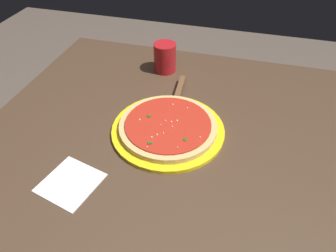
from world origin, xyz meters
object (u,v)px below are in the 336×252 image
Objects in this scene: pizza_server at (178,95)px; napkin_folded_right at (71,183)px; serving_plate at (168,130)px; cup_tall_drink at (165,58)px; pizza at (168,126)px.

pizza_server is 1.74× the size of napkin_folded_right.
cup_tall_drink is at bearing -72.64° from serving_plate.
cup_tall_drink is (0.10, -0.32, 0.05)m from serving_plate.
napkin_folded_right is (0.18, 0.24, -0.00)m from serving_plate.
serving_plate is 1.16× the size of pizza.
napkin_folded_right is at bearing 67.38° from pizza_server.
cup_tall_drink is 0.82× the size of napkin_folded_right.
pizza is 2.66× the size of cup_tall_drink.
cup_tall_drink is at bearing -61.32° from pizza_server.
pizza_server is 2.14× the size of cup_tall_drink.
serving_plate is at bearing 107.36° from cup_tall_drink.
pizza is 1.25× the size of pizza_server.
pizza is at bearing 74.81° from serving_plate.
pizza_server is at bearing -86.03° from serving_plate.
serving_plate is 3.09× the size of cup_tall_drink.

